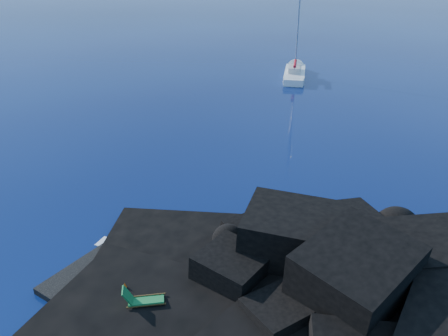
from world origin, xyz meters
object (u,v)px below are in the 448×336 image
object	(u,v)px
sailboat	(294,77)
marker_cone	(125,287)
sunbather	(132,299)
deck_chair	(146,296)

from	to	relation	value
sailboat	marker_cone	xyz separation A→B (m)	(7.03, -43.38, 0.63)
sailboat	marker_cone	world-z (taller)	sailboat
marker_cone	sailboat	bearing A→B (deg)	99.20
sunbather	marker_cone	bearing A→B (deg)	131.11
deck_chair	marker_cone	bearing A→B (deg)	131.46
sunbather	sailboat	bearing A→B (deg)	77.96
sunbather	marker_cone	distance (m)	0.78
deck_chair	sailboat	bearing A→B (deg)	64.79
deck_chair	sunbather	distance (m)	0.90
deck_chair	sunbather	xyz separation A→B (m)	(-0.78, -0.03, -0.44)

